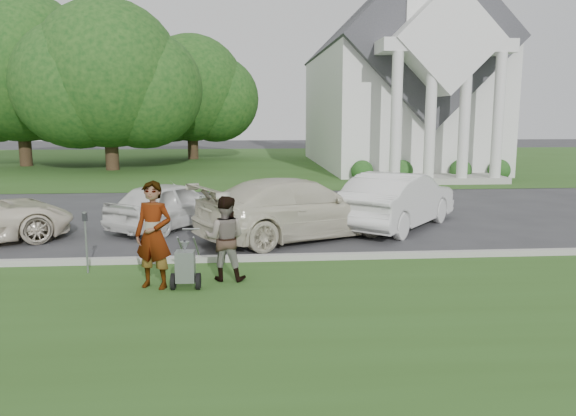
{
  "coord_description": "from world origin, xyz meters",
  "views": [
    {
      "loc": [
        -0.36,
        -11.53,
        3.22
      ],
      "look_at": [
        0.56,
        0.0,
        1.29
      ],
      "focal_mm": 35.0,
      "sensor_mm": 36.0,
      "label": 1
    }
  ],
  "objects": [
    {
      "name": "parking_meter_near",
      "position": [
        -3.57,
        -0.12,
        0.81
      ],
      "size": [
        0.09,
        0.08,
        1.28
      ],
      "color": "gray",
      "rests_on": "ground"
    },
    {
      "name": "car_d",
      "position": [
        4.04,
        4.04,
        0.8
      ],
      "size": [
        4.37,
        4.84,
        1.6
      ],
      "primitive_type": "imported",
      "rotation": [
        0.0,
        0.0,
        2.46
      ],
      "color": "silver",
      "rests_on": "ground"
    },
    {
      "name": "church",
      "position": [
        9.0,
        23.11,
        5.94
      ],
      "size": [
        9.19,
        19.0,
        24.1
      ],
      "color": "white",
      "rests_on": "ground"
    },
    {
      "name": "car_b",
      "position": [
        -2.46,
        4.5,
        0.68
      ],
      "size": [
        3.61,
        4.18,
        1.36
      ],
      "primitive_type": "imported",
      "rotation": [
        0.0,
        0.0,
        2.53
      ],
      "color": "white",
      "rests_on": "ground"
    },
    {
      "name": "grass_strip",
      "position": [
        0.0,
        -3.0,
        0.01
      ],
      "size": [
        80.0,
        7.0,
        0.01
      ],
      "primitive_type": "cube",
      "color": "#2E521C",
      "rests_on": "ground"
    },
    {
      "name": "ground",
      "position": [
        0.0,
        0.0,
        0.0
      ],
      "size": [
        120.0,
        120.0,
        0.0
      ],
      "primitive_type": "plane",
      "color": "#333335",
      "rests_on": "ground"
    },
    {
      "name": "tree_left",
      "position": [
        -8.01,
        21.99,
        5.11
      ],
      "size": [
        10.63,
        8.4,
        9.71
      ],
      "color": "#332316",
      "rests_on": "ground"
    },
    {
      "name": "person_right",
      "position": [
        -0.74,
        -0.82,
        0.83
      ],
      "size": [
        0.9,
        0.75,
        1.66
      ],
      "primitive_type": "imported",
      "rotation": [
        0.0,
        0.0,
        2.98
      ],
      "color": "#999999",
      "rests_on": "ground"
    },
    {
      "name": "curb",
      "position": [
        0.0,
        0.55,
        0.07
      ],
      "size": [
        80.0,
        0.18,
        0.15
      ],
      "primitive_type": "cube",
      "color": "#9E9E93",
      "rests_on": "ground"
    },
    {
      "name": "car_c",
      "position": [
        1.04,
        2.88,
        0.79
      ],
      "size": [
        5.89,
        4.43,
        1.59
      ],
      "primitive_type": "imported",
      "rotation": [
        0.0,
        0.0,
        2.03
      ],
      "color": "beige",
      "rests_on": "ground"
    },
    {
      "name": "church_lawn",
      "position": [
        0.0,
        27.0,
        0.01
      ],
      "size": [
        80.0,
        30.0,
        0.01
      ],
      "primitive_type": "cube",
      "color": "#2E521C",
      "rests_on": "ground"
    },
    {
      "name": "tree_far",
      "position": [
        -14.01,
        24.99,
        5.69
      ],
      "size": [
        11.64,
        9.2,
        10.73
      ],
      "color": "#332316",
      "rests_on": "ground"
    },
    {
      "name": "tree_back",
      "position": [
        -4.01,
        29.99,
        4.73
      ],
      "size": [
        9.61,
        7.6,
        8.89
      ],
      "color": "#332316",
      "rests_on": "ground"
    },
    {
      "name": "person_left",
      "position": [
        -2.04,
        -1.22,
        1.0
      ],
      "size": [
        0.85,
        0.7,
        2.01
      ],
      "primitive_type": "imported",
      "rotation": [
        0.0,
        0.0,
        -0.35
      ],
      "color": "#999999",
      "rests_on": "ground"
    },
    {
      "name": "striping_cart",
      "position": [
        -1.46,
        -1.35,
        0.42
      ],
      "size": [
        0.55,
        1.07,
        0.99
      ],
      "rotation": [
        0.0,
        0.0,
        -0.04
      ],
      "color": "black",
      "rests_on": "ground"
    }
  ]
}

